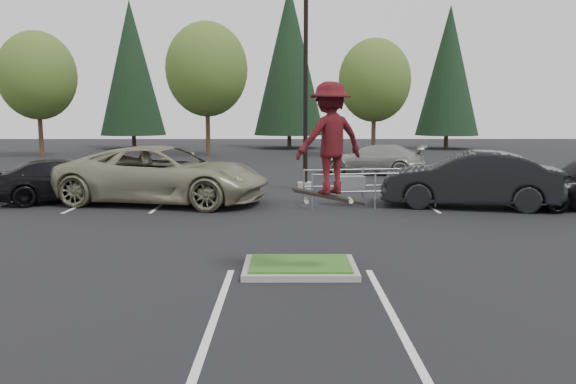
{
  "coord_description": "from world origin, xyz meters",
  "views": [
    {
      "loc": [
        -0.27,
        -10.69,
        3.04
      ],
      "look_at": [
        -0.23,
        1.5,
        1.35
      ],
      "focal_mm": 35.0,
      "sensor_mm": 36.0,
      "label": 1
    }
  ],
  "objects_px": {
    "decid_a": "(38,78)",
    "conif_b": "(289,60)",
    "light_pole": "(306,76)",
    "car_r_charc": "(469,179)",
    "decid_b": "(207,72)",
    "car_far_silver": "(375,159)",
    "decid_c": "(374,83)",
    "cart_corral": "(355,183)",
    "car_l_tan": "(163,175)",
    "conif_a": "(131,68)",
    "car_l_black": "(66,180)",
    "skateboarder": "(329,139)",
    "conif_c": "(449,71)"
  },
  "relations": [
    {
      "from": "decid_a",
      "to": "conif_b",
      "type": "bearing_deg",
      "value": 30.17
    },
    {
      "from": "light_pole",
      "to": "car_r_charc",
      "type": "relative_size",
      "value": 1.81
    },
    {
      "from": "decid_b",
      "to": "car_far_silver",
      "type": "bearing_deg",
      "value": -50.67
    },
    {
      "from": "decid_b",
      "to": "conif_b",
      "type": "relative_size",
      "value": 0.66
    },
    {
      "from": "decid_c",
      "to": "cart_corral",
      "type": "height_order",
      "value": "decid_c"
    },
    {
      "from": "car_l_tan",
      "to": "car_far_silver",
      "type": "relative_size",
      "value": 1.35
    },
    {
      "from": "decid_b",
      "to": "conif_b",
      "type": "xyz_separation_m",
      "value": [
        6.01,
        9.97,
        1.81
      ]
    },
    {
      "from": "conif_b",
      "to": "light_pole",
      "type": "bearing_deg",
      "value": -88.99
    },
    {
      "from": "car_far_silver",
      "to": "cart_corral",
      "type": "bearing_deg",
      "value": 5.37
    },
    {
      "from": "decid_a",
      "to": "conif_b",
      "type": "xyz_separation_m",
      "value": [
        18.01,
        10.47,
        2.27
      ]
    },
    {
      "from": "conif_a",
      "to": "car_l_tan",
      "type": "relative_size",
      "value": 1.83
    },
    {
      "from": "conif_a",
      "to": "car_l_black",
      "type": "xyz_separation_m",
      "value": [
        6.0,
        -31.13,
        -6.36
      ]
    },
    {
      "from": "decid_b",
      "to": "car_far_silver",
      "type": "height_order",
      "value": "decid_b"
    },
    {
      "from": "cart_corral",
      "to": "light_pole",
      "type": "bearing_deg",
      "value": 102.04
    },
    {
      "from": "car_l_black",
      "to": "light_pole",
      "type": "bearing_deg",
      "value": -94.2
    },
    {
      "from": "conif_b",
      "to": "car_l_tan",
      "type": "relative_size",
      "value": 2.04
    },
    {
      "from": "skateboarder",
      "to": "car_l_black",
      "type": "height_order",
      "value": "skateboarder"
    },
    {
      "from": "decid_a",
      "to": "skateboarder",
      "type": "distance_m",
      "value": 36.0
    },
    {
      "from": "conif_b",
      "to": "cart_corral",
      "type": "relative_size",
      "value": 3.31
    },
    {
      "from": "decid_b",
      "to": "skateboarder",
      "type": "bearing_deg",
      "value": -78.25
    },
    {
      "from": "decid_b",
      "to": "conif_a",
      "type": "distance_m",
      "value": 12.43
    },
    {
      "from": "conif_c",
      "to": "decid_a",
      "type": "bearing_deg",
      "value": -163.52
    },
    {
      "from": "conif_a",
      "to": "decid_b",
      "type": "bearing_deg",
      "value": -49.83
    },
    {
      "from": "decid_b",
      "to": "cart_corral",
      "type": "height_order",
      "value": "decid_b"
    },
    {
      "from": "decid_c",
      "to": "car_r_charc",
      "type": "xyz_separation_m",
      "value": [
        -0.26,
        -22.24,
        -4.33
      ]
    },
    {
      "from": "decid_b",
      "to": "conif_c",
      "type": "bearing_deg",
      "value": 24.14
    },
    {
      "from": "conif_c",
      "to": "car_far_silver",
      "type": "distance_m",
      "value": 24.37
    },
    {
      "from": "light_pole",
      "to": "decid_a",
      "type": "xyz_separation_m",
      "value": [
        -18.51,
        18.03,
        1.02
      ]
    },
    {
      "from": "decid_c",
      "to": "conif_b",
      "type": "distance_m",
      "value": 12.51
    },
    {
      "from": "conif_c",
      "to": "skateboarder",
      "type": "distance_m",
      "value": 42.63
    },
    {
      "from": "decid_c",
      "to": "car_far_silver",
      "type": "height_order",
      "value": "decid_c"
    },
    {
      "from": "car_r_charc",
      "to": "car_l_black",
      "type": "bearing_deg",
      "value": -82.23
    },
    {
      "from": "light_pole",
      "to": "decid_c",
      "type": "bearing_deg",
      "value": 72.89
    },
    {
      "from": "conif_a",
      "to": "conif_c",
      "type": "height_order",
      "value": "conif_a"
    },
    {
      "from": "skateboarder",
      "to": "car_far_silver",
      "type": "height_order",
      "value": "skateboarder"
    },
    {
      "from": "conif_c",
      "to": "car_far_silver",
      "type": "relative_size",
      "value": 2.38
    },
    {
      "from": "conif_b",
      "to": "conif_a",
      "type": "bearing_deg",
      "value": -177.95
    },
    {
      "from": "car_l_tan",
      "to": "car_r_charc",
      "type": "height_order",
      "value": "car_l_tan"
    },
    {
      "from": "car_l_black",
      "to": "car_far_silver",
      "type": "height_order",
      "value": "car_far_silver"
    },
    {
      "from": "car_l_black",
      "to": "decid_a",
      "type": "bearing_deg",
      "value": 0.93
    },
    {
      "from": "car_l_tan",
      "to": "car_far_silver",
      "type": "bearing_deg",
      "value": -31.44
    },
    {
      "from": "cart_corral",
      "to": "car_r_charc",
      "type": "bearing_deg",
      "value": -13.79
    },
    {
      "from": "skateboarder",
      "to": "car_l_tan",
      "type": "distance_m",
      "value": 10.59
    },
    {
      "from": "light_pole",
      "to": "car_r_charc",
      "type": "height_order",
      "value": "light_pole"
    },
    {
      "from": "decid_c",
      "to": "car_l_tan",
      "type": "xyz_separation_m",
      "value": [
        -10.49,
        -21.33,
        -4.27
      ]
    },
    {
      "from": "skateboarder",
      "to": "car_l_tan",
      "type": "bearing_deg",
      "value": -87.23
    },
    {
      "from": "car_l_black",
      "to": "conif_c",
      "type": "bearing_deg",
      "value": -60.08
    },
    {
      "from": "conif_a",
      "to": "car_r_charc",
      "type": "bearing_deg",
      "value": -58.67
    },
    {
      "from": "car_l_black",
      "to": "car_far_silver",
      "type": "xyz_separation_m",
      "value": [
        12.26,
        9.13,
        0.02
      ]
    },
    {
      "from": "decid_a",
      "to": "decid_b",
      "type": "height_order",
      "value": "decid_b"
    }
  ]
}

